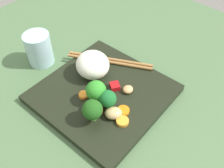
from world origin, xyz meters
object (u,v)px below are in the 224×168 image
at_px(square_plate, 103,93).
at_px(carrot_slice_1, 84,95).
at_px(drinking_glass, 39,49).
at_px(broccoli_floret_0, 108,99).
at_px(chopstick_pair, 110,60).
at_px(rice_mound, 93,65).

xyz_separation_m(square_plate, carrot_slice_1, (0.04, -0.02, 0.01)).
distance_m(square_plate, drinking_glass, 0.21).
xyz_separation_m(square_plate, drinking_glass, (0.02, -0.21, 0.03)).
xyz_separation_m(carrot_slice_1, drinking_glass, (-0.02, -0.19, 0.02)).
height_order(square_plate, drinking_glass, drinking_glass).
distance_m(broccoli_floret_0, chopstick_pair, 0.15).
relative_size(square_plate, rice_mound, 3.23).
bearing_deg(drinking_glass, square_plate, 95.73).
bearing_deg(carrot_slice_1, square_plate, 152.07).
xyz_separation_m(broccoli_floret_0, carrot_slice_1, (0.01, -0.06, -0.02)).
bearing_deg(rice_mound, drinking_glass, -72.81).
xyz_separation_m(carrot_slice_1, chopstick_pair, (-0.13, -0.04, 0.00)).
bearing_deg(drinking_glass, rice_mound, 107.19).
bearing_deg(broccoli_floret_0, carrot_slice_1, -77.41).
distance_m(carrot_slice_1, chopstick_pair, 0.13).
height_order(chopstick_pair, drinking_glass, drinking_glass).
relative_size(square_plate, drinking_glass, 3.21).
height_order(broccoli_floret_0, drinking_glass, drinking_glass).
distance_m(rice_mound, carrot_slice_1, 0.08).
bearing_deg(square_plate, rice_mound, -114.10).
relative_size(chopstick_pair, drinking_glass, 2.42).
xyz_separation_m(square_plate, rice_mound, (-0.03, -0.06, 0.04)).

